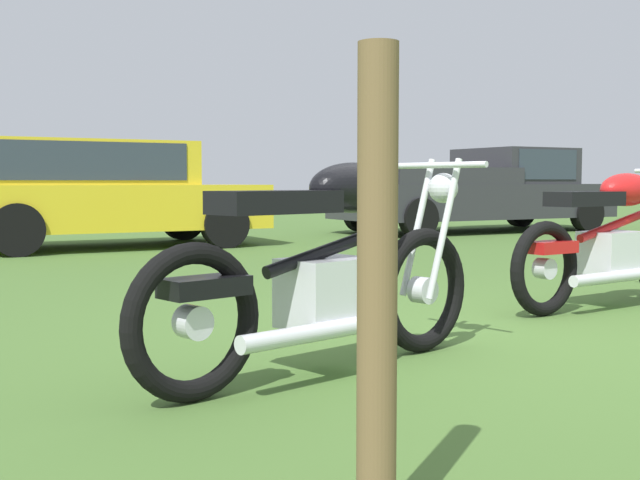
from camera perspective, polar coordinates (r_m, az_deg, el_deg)
name	(u,v)px	position (r m, az deg, el deg)	size (l,w,h in m)	color
ground_plane	(498,334)	(4.90, 12.43, -6.49)	(120.00, 120.00, 0.00)	#476B2D
motorcycle_black	(327,268)	(3.76, 0.51, -2.02)	(2.06, 0.79, 1.02)	black
motorcycle_red	(611,239)	(6.14, 19.80, 0.05)	(2.02, 0.64, 1.02)	black
car_yellow	(95,186)	(11.32, -15.57, 3.68)	(4.13, 2.06, 1.43)	gold
pickup_truck_charcoal	(487,189)	(14.90, 11.68, 3.51)	(5.18, 2.17, 1.49)	#2D2D33
fence_post_wooden	(377,295)	(2.00, 4.04, -3.91)	(0.10, 0.10, 1.23)	brown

